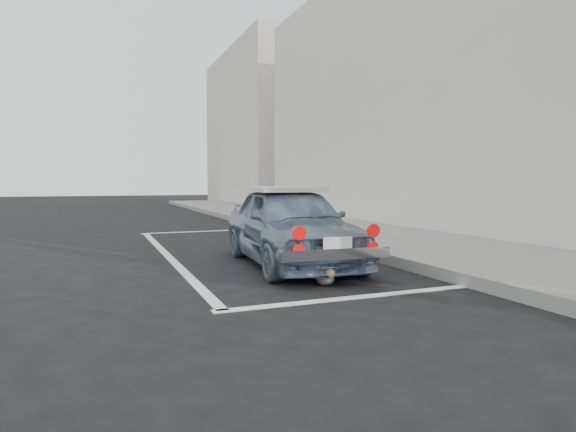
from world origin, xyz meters
TOP-DOWN VIEW (x-y plane):
  - ground at (0.00, 0.00)m, footprint 80.00×80.00m
  - sidewalk at (3.20, 2.00)m, footprint 2.80×40.00m
  - shop_building at (6.33, 4.00)m, footprint 3.50×18.00m
  - building_far at (6.35, 20.00)m, footprint 3.50×10.00m
  - pline_rear at (0.50, -0.50)m, footprint 3.00×0.12m
  - pline_front at (0.50, 6.50)m, footprint 3.00×0.12m
  - pline_side at (-0.90, 3.00)m, footprint 0.12×7.00m
  - retro_coupe at (0.58, 1.53)m, footprint 1.53×3.35m
  - cat at (0.43, 0.13)m, footprint 0.21×0.44m

SIDE VIEW (x-z plane):
  - ground at x=0.00m, z-range 0.00..0.00m
  - pline_rear at x=0.50m, z-range 0.00..0.01m
  - pline_front at x=0.50m, z-range 0.00..0.01m
  - pline_side at x=-0.90m, z-range 0.00..0.01m
  - sidewalk at x=3.20m, z-range 0.00..0.15m
  - cat at x=0.43m, z-range -0.01..0.22m
  - retro_coupe at x=0.58m, z-range 0.01..1.12m
  - shop_building at x=6.33m, z-range -0.01..6.99m
  - building_far at x=6.35m, z-range 0.00..8.00m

